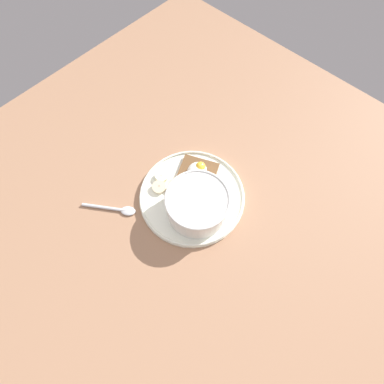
# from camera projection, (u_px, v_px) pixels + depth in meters

# --- Properties ---
(ground_plane) EXTENTS (1.20, 1.20, 0.02)m
(ground_plane) POSITION_uv_depth(u_px,v_px,m) (192.00, 199.00, 0.75)
(ground_plane) COLOR #A17455
(ground_plane) RESTS_ON ground
(plate) EXTENTS (0.26, 0.26, 0.02)m
(plate) POSITION_uv_depth(u_px,v_px,m) (192.00, 196.00, 0.73)
(plate) COLOR white
(plate) RESTS_ON ground_plane
(oatmeal_bowl) EXTENTS (0.15, 0.15, 0.07)m
(oatmeal_bowl) POSITION_uv_depth(u_px,v_px,m) (197.00, 204.00, 0.68)
(oatmeal_bowl) COLOR white
(oatmeal_bowl) RESTS_ON plate
(toast_slice) EXTENTS (0.12, 0.12, 0.01)m
(toast_slice) POSITION_uv_depth(u_px,v_px,m) (197.00, 175.00, 0.75)
(toast_slice) COLOR brown
(toast_slice) RESTS_ON plate
(poached_egg) EXTENTS (0.05, 0.05, 0.03)m
(poached_egg) POSITION_uv_depth(u_px,v_px,m) (198.00, 170.00, 0.73)
(poached_egg) COLOR white
(poached_egg) RESTS_ON toast_slice
(banana_slice_front) EXTENTS (0.05, 0.04, 0.02)m
(banana_slice_front) POSITION_uv_depth(u_px,v_px,m) (159.00, 187.00, 0.73)
(banana_slice_front) COLOR beige
(banana_slice_front) RESTS_ON plate
(banana_slice_left) EXTENTS (0.04, 0.04, 0.02)m
(banana_slice_left) POSITION_uv_depth(u_px,v_px,m) (172.00, 186.00, 0.73)
(banana_slice_left) COLOR beige
(banana_slice_left) RESTS_ON plate
(banana_slice_back) EXTENTS (0.04, 0.03, 0.01)m
(banana_slice_back) POSITION_uv_depth(u_px,v_px,m) (161.00, 177.00, 0.75)
(banana_slice_back) COLOR #F1F1BD
(banana_slice_back) RESTS_ON plate
(spoon) EXTENTS (0.09, 0.12, 0.01)m
(spoon) POSITION_uv_depth(u_px,v_px,m) (115.00, 209.00, 0.72)
(spoon) COLOR silver
(spoon) RESTS_ON ground_plane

